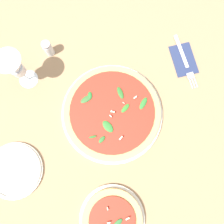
{
  "coord_description": "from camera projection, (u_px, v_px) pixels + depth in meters",
  "views": [
    {
      "loc": [
        0.11,
        0.03,
        0.76
      ],
      "look_at": [
        -0.02,
        0.04,
        0.03
      ],
      "focal_mm": 35.0,
      "sensor_mm": 36.0,
      "label": 1
    }
  ],
  "objects": [
    {
      "name": "side_plate_white",
      "position": [
        15.0,
        170.0,
        0.73
      ],
      "size": [
        0.19,
        0.19,
        0.02
      ],
      "color": "silver",
      "rests_on": "ground_plane"
    },
    {
      "name": "ground_plane",
      "position": [
        101.0,
        118.0,
        0.76
      ],
      "size": [
        6.0,
        6.0,
        0.0
      ],
      "primitive_type": "plane",
      "color": "#9E7A56"
    },
    {
      "name": "napkin",
      "position": [
        184.0,
        59.0,
        0.8
      ],
      "size": [
        0.14,
        0.1,
        0.01
      ],
      "rotation": [
        0.0,
        0.0,
        0.19
      ],
      "color": "navy",
      "rests_on": "ground_plane"
    },
    {
      "name": "pizza_arugula_main",
      "position": [
        112.0,
        113.0,
        0.75
      ],
      "size": [
        0.35,
        0.35,
        0.05
      ],
      "color": "silver",
      "rests_on": "ground_plane"
    },
    {
      "name": "shaker_pepper",
      "position": [
        48.0,
        48.0,
        0.78
      ],
      "size": [
        0.03,
        0.03,
        0.07
      ],
      "color": "silver",
      "rests_on": "ground_plane"
    },
    {
      "name": "wine_glass",
      "position": [
        15.0,
        67.0,
        0.67
      ],
      "size": [
        0.08,
        0.08,
        0.17
      ],
      "color": "white",
      "rests_on": "ground_plane"
    },
    {
      "name": "pizza_personal_side",
      "position": [
        112.0,
        219.0,
        0.69
      ],
      "size": [
        0.21,
        0.21,
        0.05
      ],
      "color": "silver",
      "rests_on": "ground_plane"
    },
    {
      "name": "fork",
      "position": [
        185.0,
        61.0,
        0.79
      ],
      "size": [
        0.21,
        0.07,
        0.0
      ],
      "rotation": [
        0.0,
        0.0,
        0.24
      ],
      "color": "silver",
      "rests_on": "ground_plane"
    }
  ]
}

